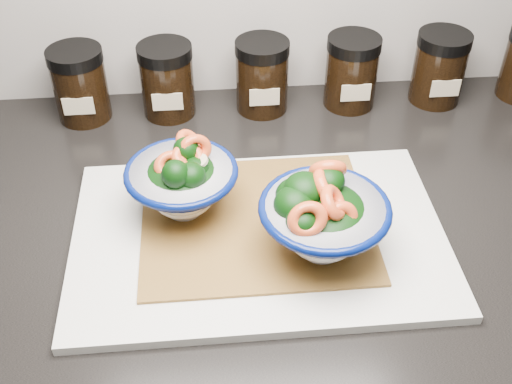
{
  "coord_description": "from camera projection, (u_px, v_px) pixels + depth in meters",
  "views": [
    {
      "loc": [
        -0.18,
        0.84,
        1.45
      ],
      "look_at": [
        -0.13,
        1.41,
        0.96
      ],
      "focal_mm": 45.0,
      "sensor_mm": 36.0,
      "label": 1
    }
  ],
  "objects": [
    {
      "name": "cutting_board",
      "position": [
        259.0,
        236.0,
        0.78
      ],
      "size": [
        0.45,
        0.3,
        0.01
      ],
      "primitive_type": "cube",
      "color": "silver",
      "rests_on": "countertop"
    },
    {
      "name": "spice_jar_e",
      "position": [
        439.0,
        68.0,
        0.99
      ],
      "size": [
        0.08,
        0.08,
        0.11
      ],
      "color": "black",
      "rests_on": "countertop"
    },
    {
      "name": "spice_jar_b",
      "position": [
        167.0,
        80.0,
        0.97
      ],
      "size": [
        0.08,
        0.08,
        0.11
      ],
      "color": "black",
      "rests_on": "countertop"
    },
    {
      "name": "spice_jar_d",
      "position": [
        351.0,
        72.0,
        0.98
      ],
      "size": [
        0.08,
        0.08,
        0.11
      ],
      "color": "black",
      "rests_on": "countertop"
    },
    {
      "name": "spice_jar_c",
      "position": [
        262.0,
        76.0,
        0.98
      ],
      "size": [
        0.08,
        0.08,
        0.11
      ],
      "color": "black",
      "rests_on": "countertop"
    },
    {
      "name": "bowl_right",
      "position": [
        321.0,
        218.0,
        0.72
      ],
      "size": [
        0.15,
        0.15,
        0.11
      ],
      "rotation": [
        0.0,
        0.0,
        -0.01
      ],
      "color": "white",
      "rests_on": "bamboo_mat"
    },
    {
      "name": "bamboo_mat",
      "position": [
        256.0,
        220.0,
        0.79
      ],
      "size": [
        0.28,
        0.24,
        0.0
      ],
      "primitive_type": "cube",
      "color": "olive",
      "rests_on": "cutting_board"
    },
    {
      "name": "countertop",
      "position": [
        352.0,
        215.0,
        0.85
      ],
      "size": [
        3.5,
        0.6,
        0.04
      ],
      "primitive_type": "cube",
      "color": "black",
      "rests_on": "cabinet"
    },
    {
      "name": "spice_jar_a",
      "position": [
        80.0,
        84.0,
        0.96
      ],
      "size": [
        0.08,
        0.08,
        0.11
      ],
      "color": "black",
      "rests_on": "countertop"
    },
    {
      "name": "bowl_left",
      "position": [
        183.0,
        182.0,
        0.78
      ],
      "size": [
        0.14,
        0.14,
        0.11
      ],
      "rotation": [
        0.0,
        0.0,
        -0.11
      ],
      "color": "white",
      "rests_on": "bamboo_mat"
    }
  ]
}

